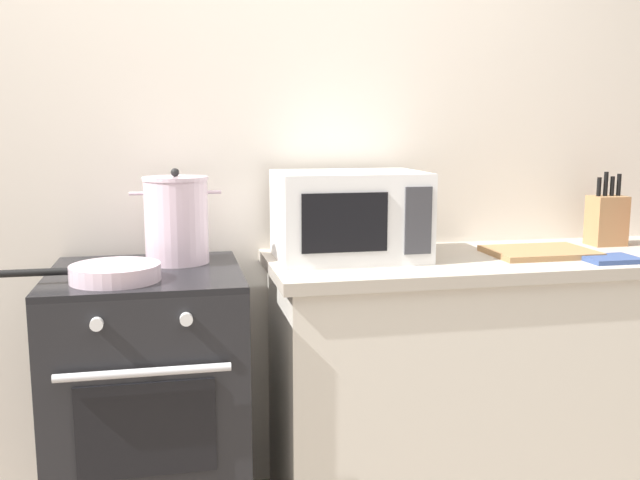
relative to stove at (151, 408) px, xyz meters
The scene contains 10 objects.
back_wall 1.09m from the stove, 29.72° to the left, with size 4.40×0.10×2.50m, color silver.
lower_cabinet_right 1.25m from the stove, ahead, with size 1.64×0.56×0.88m, color beige.
countertop_right 1.33m from the stove, ahead, with size 1.70×0.60×0.04m, color #ADA393.
stove is the anchor object (origin of this frame).
stock_pot 0.62m from the stove, 48.84° to the left, with size 0.30×0.22×0.32m.
frying_pan 0.51m from the stove, 122.65° to the right, with size 0.46×0.26×0.05m.
microwave 0.92m from the stove, ahead, with size 0.50×0.37×0.30m.
cutting_board 1.45m from the stove, ahead, with size 0.36×0.26×0.02m, color #997047.
knife_block 1.82m from the stove, ahead, with size 0.13×0.10×0.28m.
oven_mitt 1.62m from the stove, ahead, with size 0.18×0.14×0.02m, color #33477A.
Camera 1 is at (-0.25, -1.64, 1.37)m, focal length 39.37 mm.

